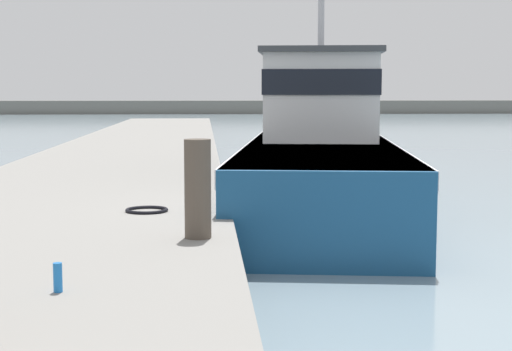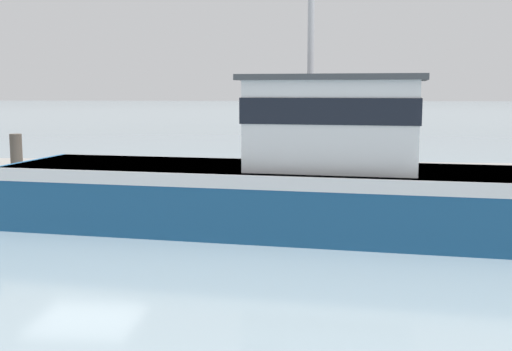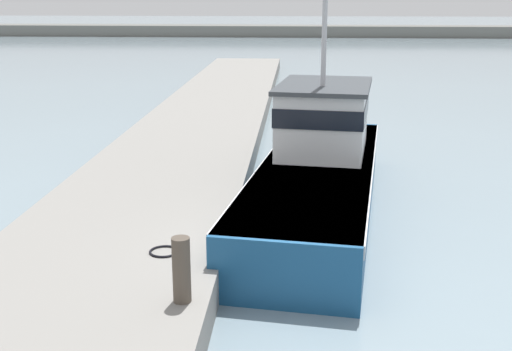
% 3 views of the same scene
% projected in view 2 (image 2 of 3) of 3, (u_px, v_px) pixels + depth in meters
% --- Properties ---
extents(ground_plane, '(320.00, 320.00, 0.00)m').
position_uv_depth(ground_plane, '(84.00, 220.00, 15.28)').
color(ground_plane, gray).
extents(dock_pier, '(5.10, 80.00, 0.75)m').
position_uv_depth(dock_pier, '(130.00, 181.00, 19.07)').
color(dock_pier, gray).
rests_on(dock_pier, ground_plane).
extents(fishing_boat_main, '(4.54, 13.87, 9.15)m').
position_uv_depth(fishing_boat_main, '(298.00, 176.00, 13.89)').
color(fishing_boat_main, navy).
rests_on(fishing_boat_main, ground_plane).
extents(mooring_post, '(0.31, 0.31, 1.17)m').
position_uv_depth(mooring_post, '(16.00, 156.00, 17.11)').
color(mooring_post, '#51473D').
rests_on(mooring_post, dock_pier).
extents(hose_coil, '(0.61, 0.61, 0.05)m').
position_uv_depth(hose_coil, '(103.00, 174.00, 17.73)').
color(hose_coil, black).
rests_on(hose_coil, dock_pier).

